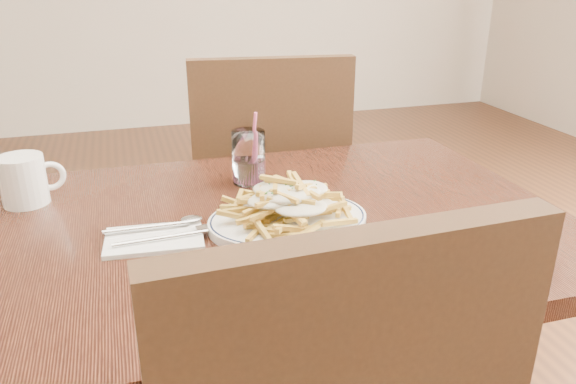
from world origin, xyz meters
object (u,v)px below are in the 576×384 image
object	(u,v)px
table	(263,255)
coffee_mug	(25,180)
chair_far	(268,189)
fries_plate	(288,221)
loaded_fries	(288,198)
water_glass	(249,161)

from	to	relation	value
table	coffee_mug	size ratio (longest dim) A/B	9.19
table	chair_far	distance (m)	0.64
table	coffee_mug	distance (m)	0.52
table	coffee_mug	world-z (taller)	coffee_mug
table	chair_far	bearing A→B (deg)	74.30
fries_plate	loaded_fries	xyz separation A→B (m)	(0.00, 0.00, 0.05)
water_glass	coffee_mug	size ratio (longest dim) A/B	1.26
table	loaded_fries	bearing A→B (deg)	-44.33
table	fries_plate	world-z (taller)	fries_plate
chair_far	coffee_mug	size ratio (longest dim) A/B	7.53
table	fries_plate	xyz separation A→B (m)	(0.04, -0.04, 0.09)
fries_plate	water_glass	size ratio (longest dim) A/B	2.08
table	coffee_mug	xyz separation A→B (m)	(-0.45, 0.22, 0.13)
table	water_glass	size ratio (longest dim) A/B	7.26
loaded_fries	water_glass	xyz separation A→B (m)	(-0.02, 0.25, -0.00)
coffee_mug	chair_far	bearing A→B (deg)	31.85
chair_far	fries_plate	bearing A→B (deg)	-101.43
table	water_glass	bearing A→B (deg)	84.01
chair_far	water_glass	bearing A→B (deg)	-110.37
loaded_fries	water_glass	world-z (taller)	water_glass
loaded_fries	water_glass	distance (m)	0.25
loaded_fries	coffee_mug	size ratio (longest dim) A/B	2.10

